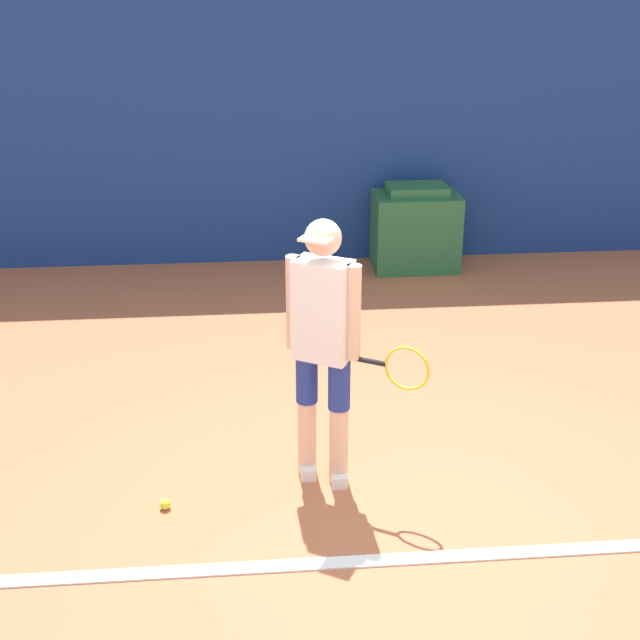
{
  "coord_description": "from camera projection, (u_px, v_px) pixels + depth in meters",
  "views": [
    {
      "loc": [
        -0.84,
        -4.33,
        3.18
      ],
      "look_at": [
        -0.39,
        0.77,
        1.01
      ],
      "focal_mm": 50.0,
      "sensor_mm": 36.0,
      "label": 1
    }
  ],
  "objects": [
    {
      "name": "tennis_player",
      "position": [
        324.0,
        341.0,
        5.39
      ],
      "size": [
        0.82,
        0.52,
        1.73
      ],
      "rotation": [
        0.0,
        0.0,
        -0.51
      ],
      "color": "beige",
      "rests_on": "ground_plane"
    },
    {
      "name": "back_wall",
      "position": [
        323.0,
        127.0,
        9.22
      ],
      "size": [
        24.0,
        0.1,
        2.85
      ],
      "color": "navy",
      "rests_on": "ground_plane"
    },
    {
      "name": "tennis_ball",
      "position": [
        165.0,
        504.0,
        5.42
      ],
      "size": [
        0.07,
        0.07,
        0.07
      ],
      "color": "#D1E533",
      "rests_on": "ground_plane"
    },
    {
      "name": "ground_plane",
      "position": [
        397.0,
        526.0,
        5.28
      ],
      "size": [
        24.0,
        24.0,
        0.0
      ],
      "primitive_type": "plane",
      "color": "#B76642"
    },
    {
      "name": "covered_chair",
      "position": [
        415.0,
        229.0,
        9.33
      ],
      "size": [
        0.88,
        0.59,
        0.9
      ],
      "color": "#28663D",
      "rests_on": "ground_plane"
    },
    {
      "name": "court_baseline",
      "position": [
        407.0,
        559.0,
        4.98
      ],
      "size": [
        21.6,
        0.1,
        0.01
      ],
      "color": "white",
      "rests_on": "ground_plane"
    }
  ]
}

